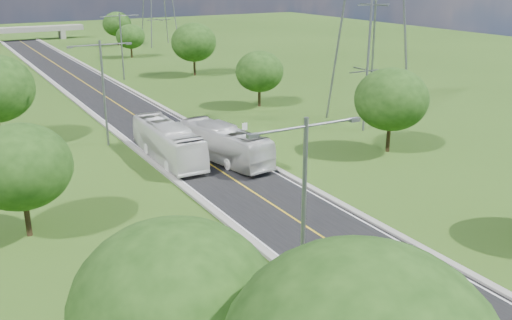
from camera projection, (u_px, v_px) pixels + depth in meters
The scene contains 18 objects.
ground at pixel (122, 107), 70.25m from camera, with size 260.00×260.00×0.00m, color #2B4B15.
road at pixel (108, 98), 75.17m from camera, with size 8.00×150.00×0.06m, color black.
curb_left at pixel (75, 101), 73.13m from camera, with size 0.50×150.00×0.22m, color gray.
curb_right at pixel (139, 94), 77.16m from camera, with size 0.50×150.00×0.22m, color gray.
speed_limit_sign at pixel (245, 131), 54.12m from camera, with size 0.55×0.09×2.40m.
overpass at pixel (18, 31), 135.22m from camera, with size 30.00×3.00×3.20m.
streetlight_near_left at pixel (304, 203), 26.08m from camera, with size 5.90×0.25×10.00m.
streetlight_mid_left at pixel (103, 84), 53.20m from camera, with size 5.90×0.25×10.00m.
streetlight_far_right at pixel (121, 41), 86.00m from camera, with size 5.90×0.25×10.00m.
tree_la at pixel (175, 308), 19.22m from camera, with size 7.14×7.14×8.30m.
tree_lb at pixel (20, 167), 34.91m from camera, with size 6.30×6.30×7.33m.
tree_rb at pixel (391, 99), 51.61m from camera, with size 6.72×6.72×7.82m.
tree_rc at pixel (259, 72), 69.41m from camera, with size 5.88×5.88×6.84m.
tree_rd at pixel (194, 42), 89.78m from camera, with size 7.14×7.14×8.30m.
tree_re at pixel (130, 36), 108.71m from camera, with size 5.46×5.46×6.35m.
tree_rf at pixel (117, 24), 126.61m from camera, with size 6.30×6.30×7.33m.
bus_outbound at pixel (224, 144), 49.92m from camera, with size 2.63×11.23×3.13m, color silver.
bus_inbound at pixel (168, 142), 50.23m from camera, with size 2.76×11.81×3.29m, color white.
Camera 1 is at (-19.94, -7.79, 16.10)m, focal length 40.00 mm.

